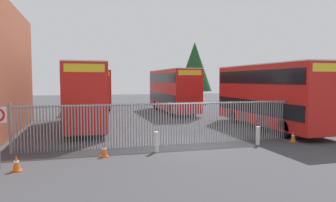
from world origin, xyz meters
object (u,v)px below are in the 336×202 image
double_decker_bus_behind_fence_right (173,89)px  double_decker_bus_behind_fence_left (84,93)px  double_decker_bus_near_gate (269,94)px  traffic_cone_by_gate (293,137)px  traffic_cone_mid_forecourt (16,163)px  bollard_center_front (258,136)px  bollard_near_left (156,142)px  traffic_cone_near_kerb (104,150)px  double_decker_bus_far_back (96,88)px

double_decker_bus_behind_fence_right → double_decker_bus_behind_fence_left: bearing=-136.8°
double_decker_bus_near_gate → traffic_cone_by_gate: bearing=-107.4°
traffic_cone_mid_forecourt → bollard_center_front: bearing=9.4°
double_decker_bus_behind_fence_right → bollard_near_left: bearing=-108.6°
double_decker_bus_behind_fence_left → traffic_cone_near_kerb: bearing=-85.2°
double_decker_bus_far_back → traffic_cone_mid_forecourt: (-4.00, -25.17, -2.13)m
double_decker_bus_far_back → bollard_center_front: double_decker_bus_far_back is taller
double_decker_bus_far_back → traffic_cone_near_kerb: size_ratio=18.32×
double_decker_bus_far_back → traffic_cone_by_gate: bearing=-67.9°
double_decker_bus_near_gate → double_decker_bus_behind_fence_left: size_ratio=1.00×
double_decker_bus_near_gate → bollard_center_front: (-3.65, -4.62, -1.95)m
double_decker_bus_behind_fence_right → double_decker_bus_far_back: (-7.43, 6.44, 0.00)m
double_decker_bus_behind_fence_right → bollard_center_front: 17.00m
traffic_cone_by_gate → traffic_cone_near_kerb: (-10.12, -0.65, 0.00)m
bollard_center_front → traffic_cone_near_kerb: 7.88m
bollard_near_left → traffic_cone_by_gate: 7.72m
bollard_near_left → traffic_cone_near_kerb: bollard_near_left is taller
traffic_cone_near_kerb → double_decker_bus_near_gate: bearing=23.9°
double_decker_bus_far_back → double_decker_bus_near_gate: bearing=-60.0°
bollard_near_left → double_decker_bus_behind_fence_right: bearing=71.4°
double_decker_bus_near_gate → bollard_center_front: size_ratio=11.38×
double_decker_bus_behind_fence_right → double_decker_bus_far_back: same height
double_decker_bus_near_gate → bollard_near_left: (-9.11, -4.83, -1.95)m
bollard_center_front → traffic_cone_near_kerb: bollard_center_front is taller
double_decker_bus_behind_fence_left → bollard_center_front: double_decker_bus_behind_fence_left is taller
traffic_cone_mid_forecourt → traffic_cone_near_kerb: size_ratio=1.00×
double_decker_bus_near_gate → double_decker_bus_behind_fence_right: 12.71m
bollard_center_front → traffic_cone_near_kerb: (-7.87, -0.49, -0.19)m
double_decker_bus_far_back → traffic_cone_mid_forecourt: size_ratio=18.32×
bollard_near_left → traffic_cone_by_gate: bearing=2.7°
double_decker_bus_behind_fence_right → bollard_near_left: 18.14m
double_decker_bus_behind_fence_left → traffic_cone_by_gate: (10.87, -8.34, -2.13)m
double_decker_bus_near_gate → double_decker_bus_behind_fence_right: (-3.35, 12.26, 0.00)m
double_decker_bus_behind_fence_left → double_decker_bus_far_back: 14.90m
double_decker_bus_near_gate → double_decker_bus_far_back: same height
traffic_cone_mid_forecourt → traffic_cone_by_gate: bearing=8.5°
double_decker_bus_behind_fence_left → double_decker_bus_behind_fence_right: (8.91, 8.38, 0.00)m
traffic_cone_mid_forecourt → traffic_cone_near_kerb: (3.27, 1.36, 0.00)m
double_decker_bus_far_back → traffic_cone_mid_forecourt: double_decker_bus_far_back is taller
bollard_near_left → traffic_cone_mid_forecourt: (-5.68, -1.64, -0.19)m
traffic_cone_by_gate → traffic_cone_near_kerb: 10.14m
bollard_near_left → traffic_cone_near_kerb: 2.43m
double_decker_bus_behind_fence_right → bollard_center_front: bearing=-91.0°
bollard_near_left → traffic_cone_near_kerb: bearing=-173.3°
double_decker_bus_behind_fence_right → double_decker_bus_far_back: bearing=139.1°
double_decker_bus_behind_fence_left → traffic_cone_near_kerb: (0.75, -8.99, -2.13)m
double_decker_bus_far_back → traffic_cone_near_kerb: double_decker_bus_far_back is taller
double_decker_bus_near_gate → double_decker_bus_behind_fence_right: same height
double_decker_bus_far_back → bollard_near_left: size_ratio=11.38×
double_decker_bus_behind_fence_right → traffic_cone_by_gate: size_ratio=18.32×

